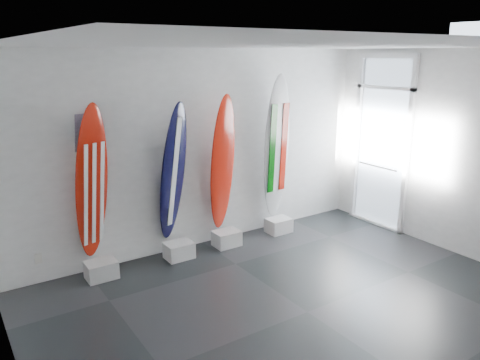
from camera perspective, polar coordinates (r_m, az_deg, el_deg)
floor at (r=5.72m, az=8.26°, el=-15.70°), size 6.00×6.00×0.00m
ceiling at (r=4.91m, az=9.64°, el=15.89°), size 6.00×6.00×0.00m
wall_back at (r=7.10m, az=-4.79°, el=3.62°), size 6.00×0.00×6.00m
wall_left at (r=3.89m, az=-26.30°, el=-7.99°), size 0.00×5.00×5.00m
wall_right at (r=7.43m, az=26.30°, el=2.60°), size 0.00×5.00×5.00m
display_block_usa at (r=6.63m, az=-16.60°, el=-10.49°), size 0.40×0.30×0.24m
surfboard_usa at (r=6.31m, az=-17.68°, el=-0.45°), size 0.58×0.53×2.13m
display_block_navy at (r=7.00m, az=-7.47°, el=-8.53°), size 0.40×0.30×0.24m
surfboard_navy at (r=6.71m, az=-8.18°, el=0.83°), size 0.60×0.58×2.08m
display_block_swiss at (r=7.36m, az=-1.64°, el=-7.15°), size 0.40×0.30×0.24m
surfboard_swiss at (r=7.08m, az=-2.14°, el=1.98°), size 0.53×0.39×2.13m
display_block_italy at (r=7.92m, az=4.75°, el=-5.54°), size 0.40×0.30×0.24m
surfboard_italy at (r=7.63m, az=4.50°, el=3.93°), size 0.56×0.26×2.39m
wall_outlet at (r=6.67m, az=-23.45°, el=-8.83°), size 0.09×0.02×0.13m
glass_door at (r=8.29m, az=16.93°, el=4.17°), size 0.12×1.16×2.85m
balcony at (r=9.53m, az=21.64°, el=-0.57°), size 2.80×2.20×1.20m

